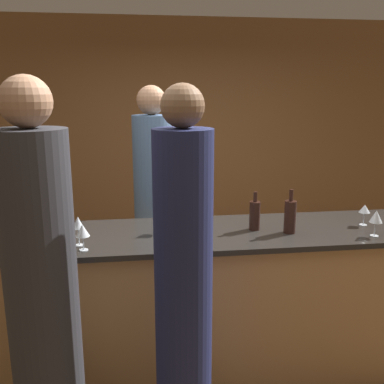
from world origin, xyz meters
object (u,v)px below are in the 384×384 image
at_px(wine_bottle_0, 290,216).
at_px(bartender, 154,217).
at_px(wine_bottle_1, 255,215).
at_px(guest_0, 184,304).
at_px(guest_1, 44,309).

bearing_deg(wine_bottle_0, bartender, 135.83).
bearing_deg(bartender, wine_bottle_1, 131.08).
relative_size(bartender, guest_0, 1.01).
xyz_separation_m(guest_0, wine_bottle_1, (0.57, 0.77, 0.21)).
xyz_separation_m(guest_1, wine_bottle_0, (1.45, 0.66, 0.21)).
bearing_deg(wine_bottle_1, guest_1, -148.70).
height_order(bartender, wine_bottle_1, bartender).
bearing_deg(guest_1, wine_bottle_1, 31.30).
xyz_separation_m(wine_bottle_0, wine_bottle_1, (-0.21, 0.09, -0.01)).
bearing_deg(wine_bottle_0, guest_1, -155.50).
relative_size(guest_0, wine_bottle_1, 7.67).
relative_size(guest_1, wine_bottle_1, 7.80).
distance_m(bartender, wine_bottle_0, 1.22).
distance_m(bartender, guest_0, 1.52).
relative_size(guest_1, wine_bottle_0, 6.98).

